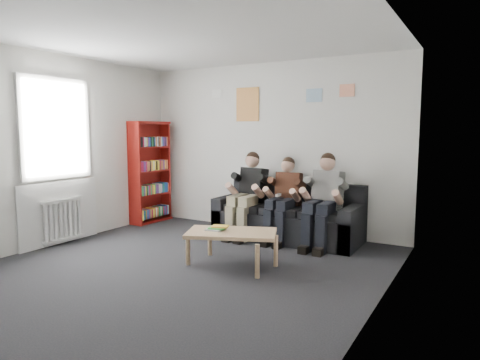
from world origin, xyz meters
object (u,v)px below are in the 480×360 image
at_px(person_left, 247,195).
at_px(person_middle, 283,199).
at_px(sofa, 288,219).
at_px(person_right, 323,201).
at_px(bookshelf, 151,172).
at_px(coffee_table, 232,235).

height_order(person_left, person_middle, person_left).
distance_m(sofa, person_right, 0.72).
distance_m(bookshelf, person_right, 3.23).
distance_m(sofa, bookshelf, 2.68).
height_order(sofa, person_right, person_right).
height_order(bookshelf, coffee_table, bookshelf).
relative_size(coffee_table, person_middle, 0.85).
bearing_deg(person_middle, coffee_table, -98.56).
relative_size(bookshelf, person_left, 1.37).
bearing_deg(coffee_table, person_right, 63.92).
distance_m(person_left, person_middle, 0.60).
bearing_deg(person_right, person_left, -174.14).
height_order(sofa, coffee_table, sofa).
height_order(person_middle, person_right, person_right).
xyz_separation_m(sofa, person_left, (-0.60, -0.20, 0.35)).
distance_m(sofa, person_middle, 0.38).
height_order(coffee_table, person_left, person_left).
bearing_deg(coffee_table, person_middle, 87.45).
distance_m(person_middle, person_right, 0.60).
bearing_deg(bookshelf, person_middle, 2.17).
xyz_separation_m(sofa, coffee_table, (-0.06, -1.55, 0.07)).
bearing_deg(person_right, bookshelf, -175.93).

